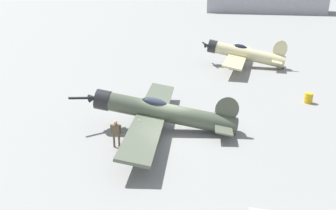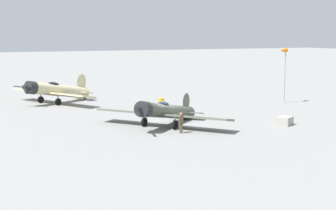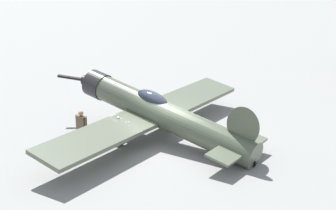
{
  "view_description": "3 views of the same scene",
  "coord_description": "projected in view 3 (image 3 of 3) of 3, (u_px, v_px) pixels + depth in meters",
  "views": [
    {
      "loc": [
        15.09,
        13.3,
        9.34
      ],
      "look_at": [
        0.0,
        -0.0,
        1.8
      ],
      "focal_mm": 35.75,
      "sensor_mm": 36.0,
      "label": 1
    },
    {
      "loc": [
        39.03,
        -19.96,
        7.97
      ],
      "look_at": [
        0.0,
        -0.0,
        1.8
      ],
      "focal_mm": 53.47,
      "sensor_mm": 36.0,
      "label": 2
    },
    {
      "loc": [
        6.7,
        20.47,
        9.02
      ],
      "look_at": [
        0.0,
        -0.0,
        1.8
      ],
      "focal_mm": 54.68,
      "sensor_mm": 36.0,
      "label": 3
    }
  ],
  "objects": [
    {
      "name": "ground_crew_mechanic",
      "position": [
        82.0,
        125.0,
        22.51
      ],
      "size": [
        0.46,
        0.55,
        1.7
      ],
      "rotation": [
        0.0,
        0.0,
        3.78
      ],
      "color": "brown",
      "rests_on": "ground_plane"
    },
    {
      "name": "airplane_foreground",
      "position": [
        159.0,
        113.0,
        23.17
      ],
      "size": [
        11.38,
        9.63,
        2.82
      ],
      "rotation": [
        0.0,
        0.0,
        5.33
      ],
      "color": "#4C5442",
      "rests_on": "ground_plane"
    },
    {
      "name": "ground_plane",
      "position": [
        168.0,
        142.0,
        23.29
      ],
      "size": [
        400.0,
        400.0,
        0.0
      ],
      "primitive_type": "plane",
      "color": "gray"
    }
  ]
}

